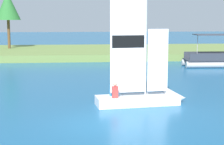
% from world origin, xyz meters
% --- Properties ---
extents(ground_plane, '(200.00, 200.00, 0.00)m').
position_xyz_m(ground_plane, '(0.00, 0.00, 0.00)').
color(ground_plane, '#195684').
extents(shore_bank, '(80.00, 14.63, 0.74)m').
position_xyz_m(shore_bank, '(0.00, 29.56, 0.37)').
color(shore_bank, olive).
rests_on(shore_bank, ground).
extents(shoreline_tree_centre, '(2.98, 2.98, 6.79)m').
position_xyz_m(shoreline_tree_centre, '(-9.40, 31.23, 5.81)').
color(shoreline_tree_centre, brown).
rests_on(shoreline_tree_centre, shore_bank).
extents(sailboat, '(4.96, 1.86, 6.78)m').
position_xyz_m(sailboat, '(2.68, 3.59, 0.54)').
color(sailboat, white).
rests_on(sailboat, ground).
extents(pontoon_boat, '(6.03, 2.55, 2.98)m').
position_xyz_m(pontoon_boat, '(11.61, 17.83, 0.69)').
color(pontoon_boat, '#B2B2B7').
rests_on(pontoon_boat, ground).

